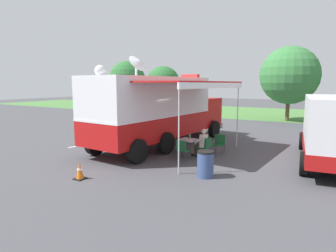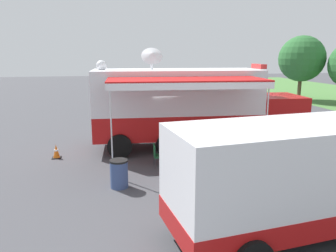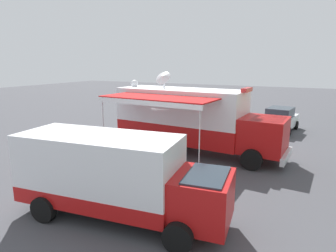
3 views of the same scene
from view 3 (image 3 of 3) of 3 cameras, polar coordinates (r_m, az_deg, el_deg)
The scene contains 13 objects.
ground_plane at distance 16.80m, azimuth 2.39°, elevation -4.60°, with size 100.00×100.00×0.00m, color #47474C.
lot_stripe at distance 19.78m, azimuth 7.29°, elevation -2.06°, with size 0.12×4.80×0.01m, color silver.
command_truck at distance 15.98m, azimuth 4.76°, elevation 1.66°, with size 5.26×9.64×4.53m.
folding_table at distance 14.88m, azimuth -2.61°, elevation -4.15°, with size 0.85×0.85×0.73m.
water_bottle at distance 14.75m, azimuth -2.28°, elevation -3.64°, with size 0.07×0.07×0.22m.
folding_chair_at_table at distance 14.20m, azimuth -3.72°, elevation -5.65°, with size 0.51×0.51×0.87m.
folding_chair_beside_table at distance 15.20m, azimuth -5.73°, elevation -4.47°, with size 0.51×0.51×0.87m.
folding_chair_spare_by_truck at distance 13.55m, azimuth -0.88°, elevation -6.52°, with size 0.54×0.54×0.87m.
seated_responder at distance 14.31m, azimuth -3.30°, elevation -4.92°, with size 0.68×0.58×1.25m.
trash_bin at distance 14.80m, azimuth -14.28°, elevation -5.50°, with size 0.57×0.57×0.91m.
traffic_cone at distance 18.91m, azimuth -12.69°, elevation -2.08°, with size 0.36×0.36×0.58m.
support_truck at distance 9.40m, azimuth -10.63°, elevation -9.81°, with size 2.95×7.00×2.70m.
car_behind_truck at distance 22.50m, azimuth 21.34°, elevation 1.22°, with size 4.40×2.44×1.76m.
Camera 3 is at (14.67, 6.57, 4.90)m, focal length 30.71 mm.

